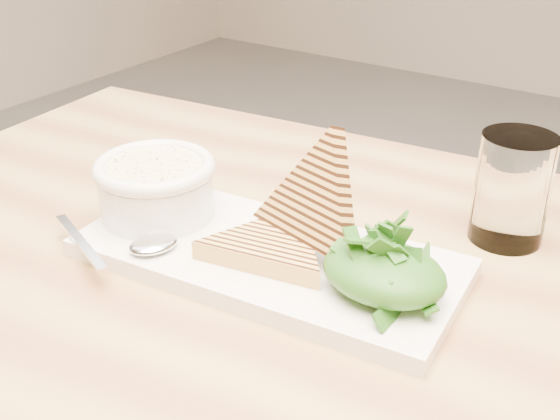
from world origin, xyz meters
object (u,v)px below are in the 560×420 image
Objects in this scene: table_top at (348,351)px; glass_near at (512,189)px; soup_bowl at (157,194)px; platter at (268,258)px.

table_top is 10.91× the size of glass_near.
soup_bowl is at bearing -149.19° from glass_near.
glass_near is at bearing 30.81° from soup_bowl.
table_top is at bearing -21.82° from platter.
glass_near is (0.06, 0.22, 0.07)m from table_top.
soup_bowl is (-0.13, -0.00, 0.03)m from platter.
platter reaches higher than table_top.
platter is 3.14× the size of soup_bowl.
glass_near reaches higher than table_top.
soup_bowl reaches higher than platter.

